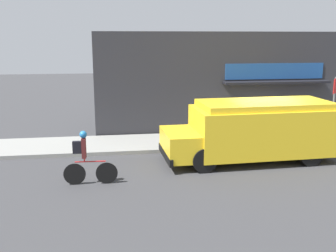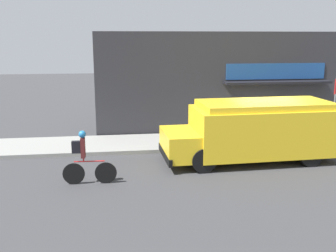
{
  "view_description": "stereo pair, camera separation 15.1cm",
  "coord_description": "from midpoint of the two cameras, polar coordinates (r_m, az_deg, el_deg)",
  "views": [
    {
      "loc": [
        -5.9,
        -14.14,
        4.28
      ],
      "look_at": [
        -3.86,
        -0.2,
        1.1
      ],
      "focal_mm": 42.0,
      "sensor_mm": 36.0,
      "label": 1
    },
    {
      "loc": [
        -5.75,
        -14.16,
        4.28
      ],
      "look_at": [
        -3.86,
        -0.2,
        1.1
      ],
      "focal_mm": 42.0,
      "sensor_mm": 36.0,
      "label": 2
    }
  ],
  "objects": [
    {
      "name": "sidewalk",
      "position": [
        17.02,
        12.58,
        -1.9
      ],
      "size": [
        28.0,
        2.56,
        0.15
      ],
      "color": "gray",
      "rests_on": "ground_plane"
    },
    {
      "name": "storefront",
      "position": [
        17.96,
        11.53,
        6.06
      ],
      "size": [
        13.23,
        0.79,
        4.54
      ],
      "color": "#2D2D33",
      "rests_on": "ground_plane"
    },
    {
      "name": "ground_plane",
      "position": [
        15.89,
        14.15,
        -3.3
      ],
      "size": [
        70.0,
        70.0,
        0.0
      ],
      "primitive_type": "plane",
      "color": "#38383A"
    },
    {
      "name": "school_bus",
      "position": [
        14.14,
        12.9,
        -0.53
      ],
      "size": [
        6.13,
        2.76,
        2.11
      ],
      "rotation": [
        0.0,
        0.0,
        0.04
      ],
      "color": "yellow",
      "rests_on": "ground_plane"
    },
    {
      "name": "cyclist",
      "position": [
        11.86,
        -11.6,
        -4.6
      ],
      "size": [
        1.6,
        0.21,
        1.64
      ],
      "rotation": [
        0.0,
        0.0,
        -0.04
      ],
      "color": "black",
      "rests_on": "ground_plane"
    },
    {
      "name": "stop_sign_post",
      "position": [
        17.35,
        23.36,
        3.69
      ],
      "size": [
        0.45,
        0.45,
        2.58
      ],
      "color": "slate",
      "rests_on": "sidewalk"
    }
  ]
}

